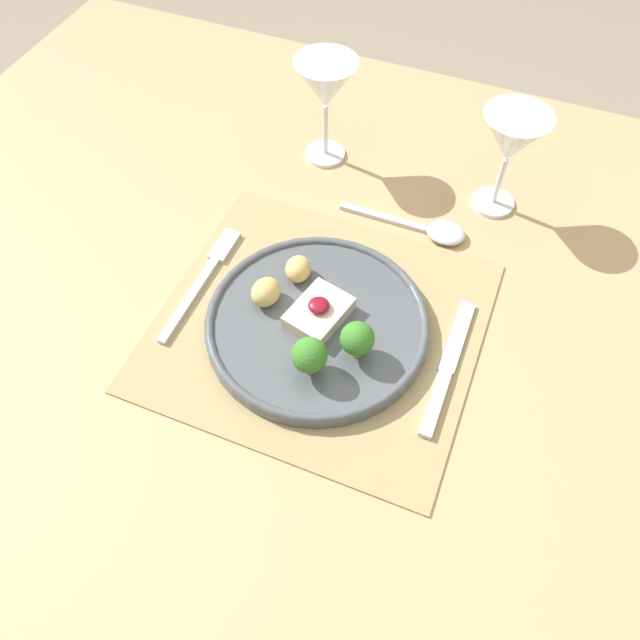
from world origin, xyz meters
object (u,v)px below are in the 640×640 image
object	(u,v)px
dinner_plate	(319,323)
wine_glass_far	(326,88)
fork	(205,275)
spoon	(434,230)
knife	(445,374)
wine_glass_near	(512,141)

from	to	relation	value
dinner_plate	wine_glass_far	world-z (taller)	wine_glass_far
wine_glass_far	fork	bearing A→B (deg)	-101.03
spoon	knife	bearing A→B (deg)	-68.94
fork	knife	xyz separation A→B (m)	(0.35, -0.03, 0.00)
knife	spoon	world-z (taller)	spoon
dinner_plate	wine_glass_far	distance (m)	0.36
dinner_plate	spoon	distance (m)	0.24
knife	wine_glass_near	distance (m)	0.34
spoon	dinner_plate	bearing A→B (deg)	-109.92
spoon	wine_glass_far	world-z (taller)	wine_glass_far
spoon	wine_glass_far	xyz separation A→B (m)	(-0.21, 0.10, 0.12)
knife	wine_glass_far	bearing A→B (deg)	133.37
fork	knife	distance (m)	0.35
dinner_plate	fork	size ratio (longest dim) A/B	1.39
dinner_plate	fork	xyz separation A→B (m)	(-0.18, 0.02, -0.01)
dinner_plate	spoon	bearing A→B (deg)	67.91
dinner_plate	fork	bearing A→B (deg)	172.20
wine_glass_near	wine_glass_far	size ratio (longest dim) A/B	0.96
dinner_plate	knife	bearing A→B (deg)	-2.02
dinner_plate	fork	distance (m)	0.18
dinner_plate	wine_glass_far	size ratio (longest dim) A/B	1.73
knife	fork	bearing A→B (deg)	177.19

